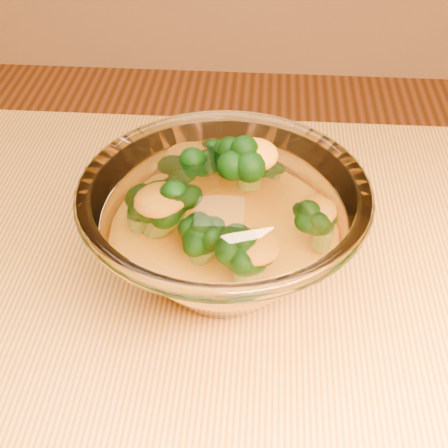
% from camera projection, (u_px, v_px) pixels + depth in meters
% --- Properties ---
extents(glass_bowl, '(0.24, 0.24, 0.11)m').
position_uv_depth(glass_bowl, '(224.00, 229.00, 0.53)').
color(glass_bowl, white).
rests_on(glass_bowl, table).
extents(cheese_sauce, '(0.14, 0.14, 0.04)m').
position_uv_depth(cheese_sauce, '(224.00, 248.00, 0.55)').
color(cheese_sauce, '#FF9D15').
rests_on(cheese_sauce, glass_bowl).
extents(broccoli_heap, '(0.17, 0.17, 0.09)m').
position_uv_depth(broccoli_heap, '(217.00, 199.00, 0.53)').
color(broccoli_heap, black).
rests_on(broccoli_heap, cheese_sauce).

